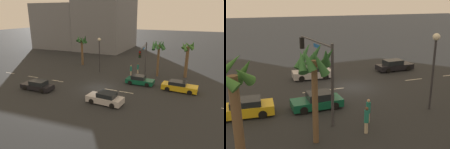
{
  "view_description": "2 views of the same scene",
  "coord_description": "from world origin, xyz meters",
  "views": [
    {
      "loc": [
        13.08,
        -24.0,
        10.27
      ],
      "look_at": [
        1.68,
        1.04,
        1.93
      ],
      "focal_mm": 32.31,
      "sensor_mm": 36.0,
      "label": 1
    },
    {
      "loc": [
        10.25,
        23.6,
        8.72
      ],
      "look_at": [
        2.2,
        1.48,
        1.93
      ],
      "focal_mm": 42.38,
      "sensor_mm": 36.0,
      "label": 2
    }
  ],
  "objects": [
    {
      "name": "car_1",
      "position": [
        -7.38,
        -4.2,
        0.63
      ],
      "size": [
        4.72,
        1.96,
        1.36
      ],
      "color": "black",
      "rests_on": "ground_plane"
    },
    {
      "name": "palm_tree_2",
      "position": [
        6.41,
        9.09,
        4.89
      ],
      "size": [
        2.57,
        2.46,
        6.28
      ],
      "color": "brown",
      "rests_on": "ground_plane"
    },
    {
      "name": "pedestrian_1",
      "position": [
        2.18,
        7.82,
        0.97
      ],
      "size": [
        0.4,
        0.4,
        1.81
      ],
      "color": "#B2A58C",
      "rests_on": "ground_plane"
    },
    {
      "name": "streetlamp",
      "position": [
        -3.64,
        7.32,
        4.34
      ],
      "size": [
        0.56,
        0.56,
        6.2
      ],
      "color": "#2D2D33",
      "rests_on": "ground_plane"
    },
    {
      "name": "lane_stripe_0",
      "position": [
        -18.0,
        0.0,
        0.01
      ],
      "size": [
        2.01,
        0.14,
        0.01
      ],
      "primitive_type": "cube",
      "color": "silver",
      "rests_on": "ground_plane"
    },
    {
      "name": "lane_stripe_1",
      "position": [
        -12.5,
        0.0,
        0.01
      ],
      "size": [
        2.16,
        0.14,
        0.01
      ],
      "primitive_type": "cube",
      "color": "silver",
      "rests_on": "ground_plane"
    },
    {
      "name": "car_3",
      "position": [
        4.91,
        4.0,
        0.62
      ],
      "size": [
        4.18,
        1.94,
        1.35
      ],
      "color": "#0F5138",
      "rests_on": "ground_plane"
    },
    {
      "name": "lane_stripe_4",
      "position": [
        4.26,
        0.0,
        0.01
      ],
      "size": [
        2.09,
        0.14,
        0.01
      ],
      "primitive_type": "cube",
      "color": "silver",
      "rests_on": "ground_plane"
    },
    {
      "name": "lane_stripe_2",
      "position": [
        -7.33,
        0.0,
        0.01
      ],
      "size": [
        2.19,
        0.14,
        0.01
      ],
      "primitive_type": "cube",
      "color": "silver",
      "rests_on": "ground_plane"
    },
    {
      "name": "palm_tree_1",
      "position": [
        10.89,
        10.44,
        4.35
      ],
      "size": [
        2.42,
        2.56,
        6.2
      ],
      "color": "brown",
      "rests_on": "ground_plane"
    },
    {
      "name": "car_0",
      "position": [
        3.25,
        -4.33,
        0.65
      ],
      "size": [
        4.45,
        1.99,
        1.41
      ],
      "color": "#B7B7BC",
      "rests_on": "ground_plane"
    },
    {
      "name": "lane_stripe_3",
      "position": [
        1.99,
        0.0,
        0.01
      ],
      "size": [
        1.88,
        0.14,
        0.01
      ],
      "primitive_type": "cube",
      "color": "silver",
      "rests_on": "ground_plane"
    },
    {
      "name": "building_1",
      "position": [
        -27.89,
        28.15,
        6.55
      ],
      "size": [
        14.75,
        13.27,
        13.09
      ],
      "primitive_type": "cube",
      "rotation": [
        0.0,
        0.0,
        0.07
      ],
      "color": "slate",
      "rests_on": "ground_plane"
    },
    {
      "name": "car_2",
      "position": [
        10.7,
        3.56,
        0.64
      ],
      "size": [
        4.76,
        2.12,
        1.36
      ],
      "color": "gold",
      "rests_on": "ground_plane"
    },
    {
      "name": "building_0",
      "position": [
        -13.79,
        31.13,
        7.99
      ],
      "size": [
        13.69,
        17.65,
        15.98
      ],
      "primitive_type": "cube",
      "rotation": [
        0.0,
        0.0,
        0.02
      ],
      "color": "slate",
      "rests_on": "ground_plane"
    },
    {
      "name": "ground_plane",
      "position": [
        0.0,
        0.0,
        0.0
      ],
      "size": [
        220.0,
        220.0,
        0.0
      ],
      "primitive_type": "plane",
      "color": "#232628"
    },
    {
      "name": "palm_tree_0",
      "position": [
        -9.4,
        10.66,
        4.51
      ],
      "size": [
        2.21,
        2.37,
        6.24
      ],
      "color": "brown",
      "rests_on": "ground_plane"
    },
    {
      "name": "traffic_signal",
      "position": [
        5.06,
        5.29,
        4.09
      ],
      "size": [
        1.01,
        6.23,
        5.91
      ],
      "color": "#38383D",
      "rests_on": "ground_plane"
    },
    {
      "name": "pedestrian_0",
      "position": [
        3.0,
        9.2,
        1.01
      ],
      "size": [
        0.46,
        0.46,
        1.89
      ],
      "color": "#B2A58C",
      "rests_on": "ground_plane"
    }
  ]
}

